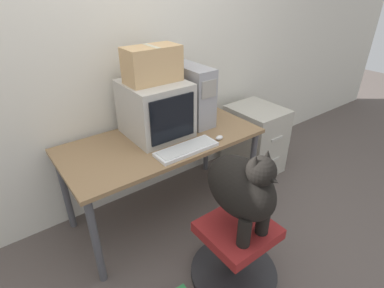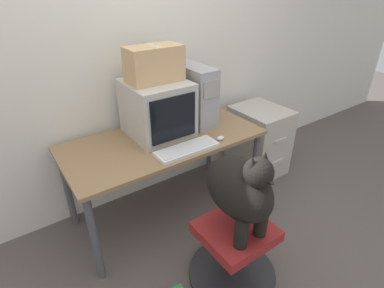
# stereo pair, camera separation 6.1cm
# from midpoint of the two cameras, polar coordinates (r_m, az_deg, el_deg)

# --- Properties ---
(ground_plane) EXTENTS (12.00, 12.00, 0.00)m
(ground_plane) POSITION_cam_midpoint_polar(r_m,az_deg,el_deg) (2.44, 0.52, -17.14)
(ground_plane) COLOR #564C47
(wall_back) EXTENTS (8.00, 0.05, 2.60)m
(wall_back) POSITION_cam_midpoint_polar(r_m,az_deg,el_deg) (2.41, -10.69, 17.60)
(wall_back) COLOR silver
(wall_back) RESTS_ON ground_plane
(desk) EXTENTS (1.48, 0.72, 0.71)m
(desk) POSITION_cam_midpoint_polar(r_m,az_deg,el_deg) (2.29, -4.62, -0.60)
(desk) COLOR olive
(desk) RESTS_ON ground_plane
(crt_monitor) EXTENTS (0.43, 0.47, 0.41)m
(crt_monitor) POSITION_cam_midpoint_polar(r_m,az_deg,el_deg) (2.25, -5.86, 6.77)
(crt_monitor) COLOR #B7B2A8
(crt_monitor) RESTS_ON desk
(pc_tower) EXTENTS (0.18, 0.44, 0.47)m
(pc_tower) POSITION_cam_midpoint_polar(r_m,az_deg,el_deg) (2.43, 1.09, 9.39)
(pc_tower) COLOR #99999E
(pc_tower) RESTS_ON desk
(keyboard) EXTENTS (0.46, 0.16, 0.03)m
(keyboard) POSITION_cam_midpoint_polar(r_m,az_deg,el_deg) (2.08, -0.10, -0.95)
(keyboard) COLOR silver
(keyboard) RESTS_ON desk
(computer_mouse) EXTENTS (0.06, 0.04, 0.03)m
(computer_mouse) POSITION_cam_midpoint_polar(r_m,az_deg,el_deg) (2.22, 6.26, 1.11)
(computer_mouse) COLOR silver
(computer_mouse) RESTS_ON desk
(office_chair) EXTENTS (0.58, 0.58, 0.44)m
(office_chair) POSITION_cam_midpoint_polar(r_m,az_deg,el_deg) (2.08, 8.80, -20.07)
(office_chair) COLOR #262628
(office_chair) RESTS_ON ground_plane
(dog) EXTENTS (0.28, 0.47, 0.57)m
(dog) POSITION_cam_midpoint_polar(r_m,az_deg,el_deg) (1.71, 10.27, -8.40)
(dog) COLOR black
(dog) RESTS_ON office_chair
(filing_cabinet) EXTENTS (0.44, 0.53, 0.67)m
(filing_cabinet) POSITION_cam_midpoint_polar(r_m,az_deg,el_deg) (3.08, 13.10, 0.68)
(filing_cabinet) COLOR #B7B2A3
(filing_cabinet) RESTS_ON ground_plane
(cardboard_box) EXTENTS (0.39, 0.21, 0.25)m
(cardboard_box) POSITION_cam_midpoint_polar(r_m,az_deg,el_deg) (2.15, -6.35, 14.90)
(cardboard_box) COLOR tan
(cardboard_box) RESTS_ON crt_monitor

